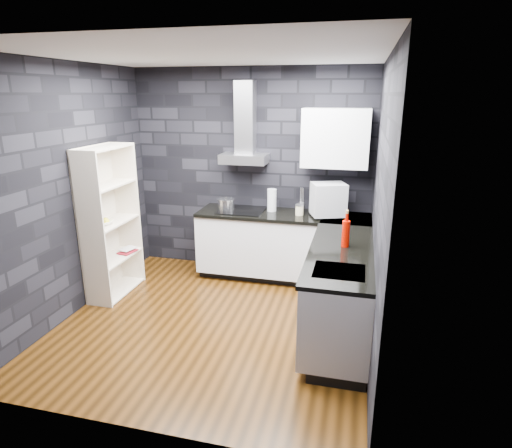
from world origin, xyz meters
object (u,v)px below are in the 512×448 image
at_px(red_bottle, 346,234).
at_px(fruit_bowl, 104,223).
at_px(glass_vase, 272,200).
at_px(storage_jar, 299,210).
at_px(bookshelf, 110,223).
at_px(pot, 226,205).
at_px(utensil_crock, 301,207).
at_px(appliance_garage, 328,199).

relative_size(red_bottle, fruit_bowl, 1.37).
height_order(glass_vase, red_bottle, glass_vase).
xyz_separation_m(storage_jar, bookshelf, (-2.13, -0.86, -0.06)).
distance_m(pot, utensil_crock, 0.98).
height_order(bookshelf, fruit_bowl, bookshelf).
bearing_deg(appliance_garage, utensil_crock, 135.95).
bearing_deg(red_bottle, pot, 146.58).
distance_m(storage_jar, utensil_crock, 0.15).
bearing_deg(appliance_garage, storage_jar, 158.95).
relative_size(storage_jar, bookshelf, 0.07).
height_order(pot, storage_jar, pot).
height_order(pot, bookshelf, bookshelf).
distance_m(red_bottle, bookshelf, 2.75).
height_order(storage_jar, fruit_bowl, storage_jar).
relative_size(pot, utensil_crock, 1.71).
xyz_separation_m(pot, red_bottle, (1.58, -1.04, 0.06)).
height_order(appliance_garage, red_bottle, appliance_garage).
xyz_separation_m(pot, fruit_bowl, (-1.16, -0.99, -0.04)).
xyz_separation_m(glass_vase, red_bottle, (0.99, -1.14, -0.01)).
distance_m(appliance_garage, bookshelf, 2.63).
bearing_deg(storage_jar, fruit_bowl, -155.11).
relative_size(utensil_crock, fruit_bowl, 0.64).
xyz_separation_m(utensil_crock, red_bottle, (0.61, -1.19, 0.07)).
height_order(pot, fruit_bowl, pot).
relative_size(glass_vase, fruit_bowl, 1.49).
bearing_deg(utensil_crock, glass_vase, -173.63).
bearing_deg(red_bottle, utensil_crock, 117.17).
bearing_deg(pot, red_bottle, -33.42).
height_order(storage_jar, appliance_garage, appliance_garage).
bearing_deg(utensil_crock, storage_jar, -91.50).
height_order(utensil_crock, fruit_bowl, utensil_crock).
bearing_deg(utensil_crock, red_bottle, -62.83).
xyz_separation_m(red_bottle, fruit_bowl, (-2.74, 0.05, -0.10)).
bearing_deg(pot, fruit_bowl, -139.64).
xyz_separation_m(glass_vase, bookshelf, (-1.75, -0.97, -0.15)).
bearing_deg(appliance_garage, glass_vase, 151.09).
distance_m(bookshelf, fruit_bowl, 0.13).
bearing_deg(bookshelf, fruit_bowl, -77.78).
xyz_separation_m(glass_vase, storage_jar, (0.38, -0.11, -0.08)).
relative_size(storage_jar, utensil_crock, 0.97).
xyz_separation_m(appliance_garage, fruit_bowl, (-2.48, -0.98, -0.19)).
distance_m(red_bottle, fruit_bowl, 2.74).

